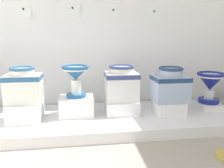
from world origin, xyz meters
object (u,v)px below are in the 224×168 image
object	(u,v)px
plinth_block_leftmost	(208,105)
antique_toilet_rightmost	(24,85)
info_placard_third	(76,12)
antique_toilet_central_ornate	(170,84)
antique_toilet_squat_floral	(121,83)
plinth_block_tall_cobalt	(77,106)
plinth_block_central_ornate	(169,107)
antique_toilet_leftmost	(210,83)
info_placard_fifth	(156,15)
plinth_block_rightmost	(26,111)
antique_toilet_tall_cobalt	(76,75)
info_placard_fourth	(116,13)
plinth_block_squat_floral	(121,106)
info_placard_second	(27,12)

from	to	relation	value
plinth_block_leftmost	antique_toilet_rightmost	bearing A→B (deg)	-176.85
info_placard_third	antique_toilet_central_ornate	bearing A→B (deg)	-28.10
antique_toilet_squat_floral	antique_toilet_central_ornate	size ratio (longest dim) A/B	1.04
plinth_block_tall_cobalt	plinth_block_central_ornate	xyz separation A→B (m)	(1.12, -0.11, -0.03)
antique_toilet_leftmost	info_placard_fifth	bearing A→B (deg)	144.74
plinth_block_rightmost	info_placard_fifth	size ratio (longest dim) A/B	2.44
antique_toilet_tall_cobalt	antique_toilet_leftmost	world-z (taller)	antique_toilet_tall_cobalt
antique_toilet_rightmost	antique_toilet_central_ornate	world-z (taller)	antique_toilet_rightmost
info_placard_third	antique_toilet_leftmost	bearing A→B (deg)	-14.28
antique_toilet_squat_floral	info_placard_fourth	distance (m)	0.98
plinth_block_rightmost	plinth_block_squat_floral	bearing A→B (deg)	5.42
antique_toilet_central_ornate	antique_toilet_leftmost	bearing A→B (deg)	13.81
info_placard_third	info_placard_fourth	distance (m)	0.53
plinth_block_squat_floral	info_placard_fifth	xyz separation A→B (m)	(0.57, 0.46, 1.15)
antique_toilet_central_ornate	info_placard_fourth	world-z (taller)	info_placard_fourth
plinth_block_tall_cobalt	info_placard_second	world-z (taller)	info_placard_second
plinth_block_tall_cobalt	plinth_block_leftmost	world-z (taller)	plinth_block_tall_cobalt
plinth_block_squat_floral	antique_toilet_leftmost	world-z (taller)	antique_toilet_leftmost
plinth_block_leftmost	info_placard_third	size ratio (longest dim) A/B	2.16
antique_toilet_central_ornate	info_placard_fourth	xyz separation A→B (m)	(-0.57, 0.59, 0.88)
antique_toilet_leftmost	info_placard_second	distance (m)	2.54
plinth_block_rightmost	antique_toilet_leftmost	size ratio (longest dim) A/B	0.93
antique_toilet_tall_cobalt	plinth_block_tall_cobalt	bearing A→B (deg)	0.00
plinth_block_rightmost	antique_toilet_central_ornate	bearing A→B (deg)	-0.84
info_placard_fifth	plinth_block_leftmost	bearing A→B (deg)	-35.26
info_placard_second	info_placard_fourth	bearing A→B (deg)	-0.00
plinth_block_tall_cobalt	antique_toilet_squat_floral	xyz separation A→B (m)	(0.55, 0.02, 0.27)
plinth_block_squat_floral	antique_toilet_tall_cobalt	bearing A→B (deg)	-177.86
plinth_block_rightmost	plinth_block_central_ornate	distance (m)	1.69
plinth_block_leftmost	plinth_block_squat_floral	bearing A→B (deg)	-179.01
plinth_block_rightmost	info_placard_fourth	distance (m)	1.70
plinth_block_squat_floral	antique_toilet_squat_floral	distance (m)	0.30
info_placard_second	plinth_block_leftmost	bearing A→B (deg)	-10.61
antique_toilet_rightmost	info_placard_third	distance (m)	1.17
plinth_block_tall_cobalt	info_placard_fourth	world-z (taller)	info_placard_fourth
plinth_block_squat_floral	plinth_block_central_ornate	xyz separation A→B (m)	(0.57, -0.13, 0.00)
plinth_block_tall_cobalt	plinth_block_leftmost	size ratio (longest dim) A/B	1.18
antique_toilet_leftmost	info_placard_third	bearing A→B (deg)	165.72
antique_toilet_squat_floral	info_placard_third	xyz separation A→B (m)	(-0.53, 0.46, 0.87)
antique_toilet_squat_floral	info_placard_fifth	xyz separation A→B (m)	(0.57, 0.46, 0.85)
plinth_block_rightmost	plinth_block_central_ornate	bearing A→B (deg)	-0.84
info_placard_second	info_placard_fifth	bearing A→B (deg)	0.00
plinth_block_tall_cobalt	info_placard_fifth	world-z (taller)	info_placard_fifth
antique_toilet_rightmost	antique_toilet_squat_floral	world-z (taller)	antique_toilet_rightmost
plinth_block_leftmost	plinth_block_tall_cobalt	bearing A→B (deg)	-178.64
antique_toilet_tall_cobalt	info_placard_third	bearing A→B (deg)	88.30
antique_toilet_rightmost	info_placard_third	world-z (taller)	info_placard_third
info_placard_second	info_placard_fifth	world-z (taller)	same
antique_toilet_rightmost	plinth_block_central_ornate	world-z (taller)	antique_toilet_rightmost
info_placard_fifth	info_placard_third	bearing A→B (deg)	180.00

